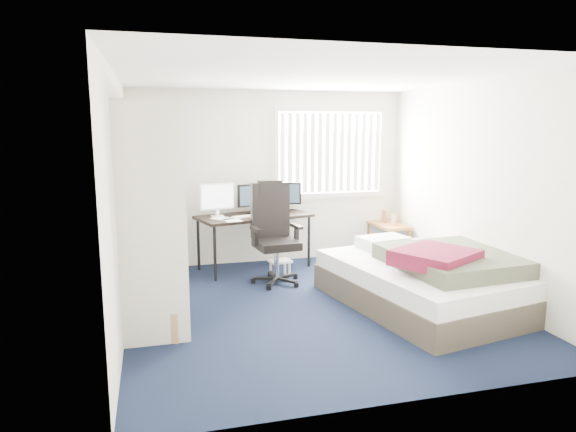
# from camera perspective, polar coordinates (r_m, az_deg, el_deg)

# --- Properties ---
(ground) EXTENTS (4.20, 4.20, 0.00)m
(ground) POSITION_cam_1_polar(r_m,az_deg,el_deg) (5.83, 2.87, -10.01)
(ground) COLOR black
(ground) RESTS_ON ground
(room_shell) EXTENTS (4.20, 4.20, 4.20)m
(room_shell) POSITION_cam_1_polar(r_m,az_deg,el_deg) (5.50, 3.00, 4.96)
(room_shell) COLOR silver
(room_shell) RESTS_ON ground
(window_assembly) EXTENTS (1.72, 0.09, 1.32)m
(window_assembly) POSITION_cam_1_polar(r_m,az_deg,el_deg) (7.71, 4.73, 7.00)
(window_assembly) COLOR white
(window_assembly) RESTS_ON ground
(closet) EXTENTS (0.64, 1.84, 2.22)m
(closet) POSITION_cam_1_polar(r_m,az_deg,el_deg) (5.52, -14.69, 3.02)
(closet) COLOR beige
(closet) RESTS_ON ground
(desk) EXTENTS (1.69, 1.11, 1.23)m
(desk) POSITION_cam_1_polar(r_m,az_deg,el_deg) (7.20, -3.86, 0.36)
(desk) COLOR black
(desk) RESTS_ON ground
(office_chair) EXTENTS (0.68, 0.68, 1.30)m
(office_chair) POSITION_cam_1_polar(r_m,az_deg,el_deg) (6.61, -1.54, -3.08)
(office_chair) COLOR black
(office_chair) RESTS_ON ground
(footstool) EXTENTS (0.32, 0.27, 0.23)m
(footstool) POSITION_cam_1_polar(r_m,az_deg,el_deg) (6.87, -0.89, -5.35)
(footstool) COLOR white
(footstool) RESTS_ON ground
(nightstand) EXTENTS (0.44, 0.80, 0.72)m
(nightstand) POSITION_cam_1_polar(r_m,az_deg,el_deg) (7.94, 11.05, -1.29)
(nightstand) COLOR brown
(nightstand) RESTS_ON ground
(bed) EXTENTS (2.05, 2.49, 0.72)m
(bed) POSITION_cam_1_polar(r_m,az_deg,el_deg) (5.99, 15.44, -6.75)
(bed) COLOR #41392F
(bed) RESTS_ON ground
(pine_box) EXTENTS (0.47, 0.41, 0.29)m
(pine_box) POSITION_cam_1_polar(r_m,az_deg,el_deg) (5.12, -13.78, -11.43)
(pine_box) COLOR tan
(pine_box) RESTS_ON ground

